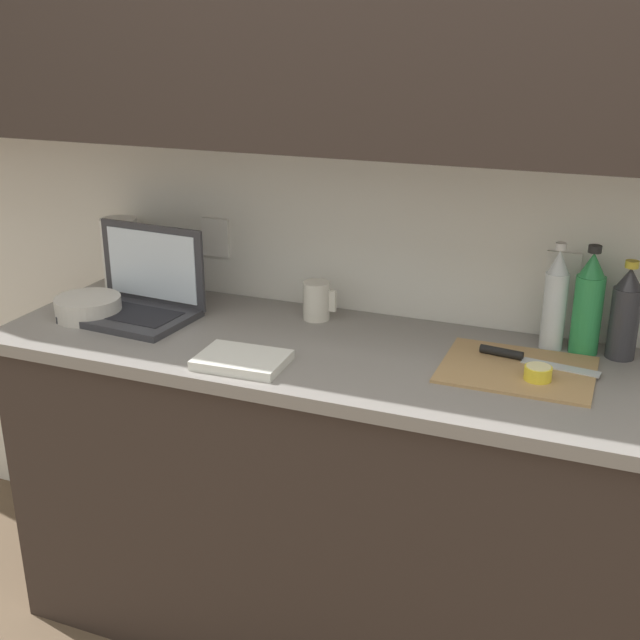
# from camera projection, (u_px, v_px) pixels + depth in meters

# --- Properties ---
(wall_back) EXTENTS (5.20, 0.38, 2.60)m
(wall_back) POSITION_uv_depth(u_px,v_px,m) (490.00, 95.00, 1.97)
(wall_back) COLOR white
(wall_back) RESTS_ON ground_plane
(counter_unit) EXTENTS (2.51, 0.60, 0.92)m
(counter_unit) POSITION_uv_depth(u_px,v_px,m) (452.00, 522.00, 2.15)
(counter_unit) COLOR #332823
(counter_unit) RESTS_ON ground_plane
(laptop) EXTENTS (0.37, 0.27, 0.26)m
(laptop) POSITION_uv_depth(u_px,v_px,m) (140.00, 295.00, 2.32)
(laptop) COLOR #333338
(laptop) RESTS_ON counter_unit
(cutting_board) EXTENTS (0.37, 0.29, 0.01)m
(cutting_board) POSITION_uv_depth(u_px,v_px,m) (517.00, 370.00, 1.97)
(cutting_board) COLOR tan
(cutting_board) RESTS_ON counter_unit
(knife) EXTENTS (0.30, 0.07, 0.02)m
(knife) POSITION_uv_depth(u_px,v_px,m) (517.00, 356.00, 2.01)
(knife) COLOR silver
(knife) RESTS_ON cutting_board
(lemon_half_cut) EXTENTS (0.07, 0.07, 0.03)m
(lemon_half_cut) POSITION_uv_depth(u_px,v_px,m) (538.00, 373.00, 1.90)
(lemon_half_cut) COLOR yellow
(lemon_half_cut) RESTS_ON cutting_board
(bottle_green_soda) EXTENTS (0.07, 0.07, 0.26)m
(bottle_green_soda) POSITION_uv_depth(u_px,v_px,m) (625.00, 314.00, 2.01)
(bottle_green_soda) COLOR #333338
(bottle_green_soda) RESTS_ON counter_unit
(bottle_oil_tall) EXTENTS (0.07, 0.07, 0.29)m
(bottle_oil_tall) POSITION_uv_depth(u_px,v_px,m) (588.00, 304.00, 2.04)
(bottle_oil_tall) COLOR #2D934C
(bottle_oil_tall) RESTS_ON counter_unit
(bottle_water_clear) EXTENTS (0.06, 0.06, 0.28)m
(bottle_water_clear) POSITION_uv_depth(u_px,v_px,m) (555.00, 301.00, 2.06)
(bottle_water_clear) COLOR silver
(bottle_water_clear) RESTS_ON counter_unit
(measuring_cup) EXTENTS (0.10, 0.08, 0.11)m
(measuring_cup) POSITION_uv_depth(u_px,v_px,m) (317.00, 301.00, 2.30)
(measuring_cup) COLOR silver
(measuring_cup) RESTS_ON counter_unit
(bowl_white) EXTENTS (0.19, 0.19, 0.06)m
(bowl_white) POSITION_uv_depth(u_px,v_px,m) (88.00, 307.00, 2.32)
(bowl_white) COLOR beige
(bowl_white) RESTS_ON counter_unit
(paper_towel_roll) EXTENTS (0.11, 0.11, 0.23)m
(paper_towel_roll) POSITION_uv_depth(u_px,v_px,m) (121.00, 254.00, 2.53)
(paper_towel_roll) COLOR white
(paper_towel_roll) RESTS_ON counter_unit
(dish_towel) EXTENTS (0.23, 0.17, 0.02)m
(dish_towel) POSITION_uv_depth(u_px,v_px,m) (242.00, 360.00, 2.00)
(dish_towel) COLOR silver
(dish_towel) RESTS_ON counter_unit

